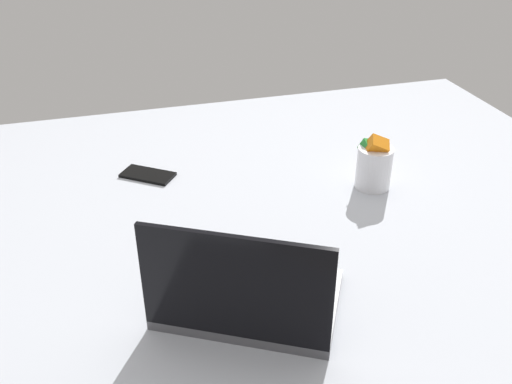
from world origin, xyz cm
name	(u,v)px	position (x,y,z in cm)	size (l,w,h in cm)	color
bed_mattress	(279,233)	(0.00, 0.00, 9.00)	(180.00, 140.00, 18.00)	#B7BCC6
laptop	(247,295)	(18.01, 35.79, 22.41)	(40.00, 36.05, 23.00)	#4C4C51
snack_cup	(374,165)	(-25.73, -1.46, 24.15)	(10.02, 9.09, 14.95)	silver
cell_phone	(148,175)	(29.85, -22.87, 18.40)	(6.80, 14.00, 0.80)	black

